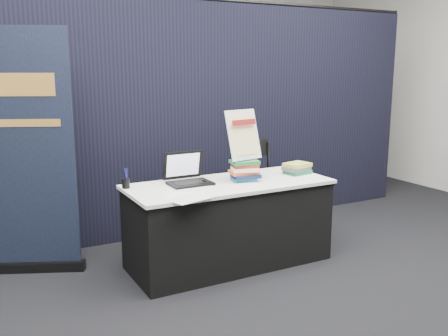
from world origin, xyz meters
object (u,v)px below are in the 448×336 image
pullup_banner (25,168)px  stacking_chair (259,187)px  book_stack_short (298,168)px  laptop (188,176)px  display_table (229,223)px  info_sign (243,135)px  book_stack_tall (245,170)px

pullup_banner → stacking_chair: size_ratio=2.04×
book_stack_short → stacking_chair: stacking_chair is taller
book_stack_short → pullup_banner: size_ratio=0.13×
laptop → pullup_banner: pullup_banner is taller
display_table → laptop: laptop is taller
info_sign → stacking_chair: (0.40, 0.35, -0.59)m
book_stack_tall → pullup_banner: pullup_banner is taller
pullup_banner → display_table: bearing=1.3°
display_table → laptop: bearing=158.1°
display_table → info_sign: (0.16, 0.02, 0.78)m
book_stack_tall → pullup_banner: 1.87m
info_sign → stacking_chair: 0.79m
book_stack_tall → stacking_chair: 0.62m
book_stack_short → stacking_chair: size_ratio=0.26×
laptop → pullup_banner: size_ratio=0.17×
book_stack_short → info_sign: bearing=178.3°
display_table → stacking_chair: size_ratio=1.77×
display_table → pullup_banner: size_ratio=0.87×
book_stack_short → pullup_banner: bearing=164.3°
book_stack_tall → book_stack_short: book_stack_tall is taller
info_sign → book_stack_short: bearing=-12.2°
book_stack_tall → info_sign: info_sign is taller
laptop → pullup_banner: (-1.25, 0.53, 0.10)m
display_table → stacking_chair: bearing=33.9°
laptop → info_sign: size_ratio=0.80×
info_sign → book_stack_tall: bearing=-100.5°
info_sign → pullup_banner: bearing=149.3°
book_stack_short → pullup_banner: pullup_banner is taller
laptop → book_stack_short: bearing=-6.9°
book_stack_tall → stacking_chair: size_ratio=0.26×
stacking_chair → info_sign: bearing=-146.6°
book_stack_short → info_sign: size_ratio=0.59×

